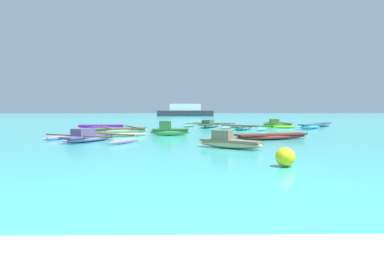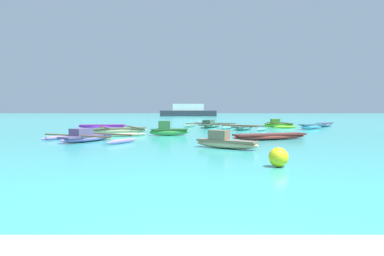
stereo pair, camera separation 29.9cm
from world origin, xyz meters
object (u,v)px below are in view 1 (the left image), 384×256
at_px(moored_boat_0, 169,130).
at_px(moored_boat_10, 210,125).
at_px(moored_boat_9, 89,137).
at_px(mooring_buoy_0, 285,157).
at_px(moored_boat_3, 324,124).
at_px(moored_boat_4, 101,126).
at_px(moored_boat_6, 243,128).
at_px(moored_boat_5, 119,131).
at_px(moored_boat_7, 229,142).
at_px(moored_boat_2, 271,136).
at_px(distant_ferry, 185,111).
at_px(moored_boat_8, 310,126).
at_px(moored_boat_1, 277,124).

distance_m(moored_boat_0, moored_boat_10, 9.04).
distance_m(moored_boat_9, mooring_buoy_0, 9.96).
xyz_separation_m(moored_boat_0, moored_boat_3, (12.78, 10.05, -0.10)).
bearing_deg(moored_boat_10, moored_boat_4, 119.53).
xyz_separation_m(moored_boat_6, mooring_buoy_0, (-1.41, -15.62, 0.09)).
relative_size(moored_boat_4, moored_boat_6, 1.15).
relative_size(moored_boat_0, moored_boat_5, 0.52).
bearing_deg(moored_boat_9, mooring_buoy_0, -106.37).
relative_size(moored_boat_7, mooring_buoy_0, 4.83).
bearing_deg(moored_boat_2, mooring_buoy_0, -120.66).
distance_m(moored_boat_2, moored_boat_7, 4.52).
relative_size(moored_boat_3, moored_boat_7, 1.06).
relative_size(moored_boat_0, moored_boat_2, 0.56).
xyz_separation_m(moored_boat_3, moored_boat_9, (-16.31, -13.55, 0.01)).
distance_m(moored_boat_3, distant_ferry, 45.62).
xyz_separation_m(moored_boat_6, moored_boat_10, (-2.14, 3.44, 0.05)).
distance_m(moored_boat_5, moored_boat_6, 9.01).
relative_size(moored_boat_5, moored_boat_8, 1.79).
xyz_separation_m(moored_boat_1, moored_boat_9, (-12.06, -12.63, -0.01)).
bearing_deg(moored_boat_1, moored_boat_6, -133.35).
xyz_separation_m(moored_boat_9, mooring_buoy_0, (7.10, -6.98, 0.05)).
relative_size(moored_boat_6, distant_ferry, 0.27).
bearing_deg(moored_boat_7, moored_boat_4, 155.76).
bearing_deg(moored_boat_1, moored_boat_2, -107.80).
distance_m(moored_boat_0, moored_boat_8, 12.01).
xyz_separation_m(mooring_buoy_0, distant_ferry, (-3.03, 64.47, 0.81)).
distance_m(moored_boat_8, moored_boat_9, 16.89).
relative_size(moored_boat_3, moored_boat_10, 0.57).
xyz_separation_m(moored_boat_4, distant_ferry, (6.26, 46.46, 0.90)).
bearing_deg(moored_boat_4, moored_boat_9, -85.26).
bearing_deg(distant_ferry, moored_boat_3, -74.44).
distance_m(moored_boat_3, moored_boat_6, 9.21).
distance_m(moored_boat_2, moored_boat_5, 8.95).
xyz_separation_m(moored_boat_2, moored_boat_9, (-8.68, -0.93, 0.04)).
xyz_separation_m(moored_boat_3, moored_boat_8, (-2.52, -3.80, 0.02)).
bearing_deg(moored_boat_5, moored_boat_10, 28.41).
bearing_deg(moored_boat_7, mooring_buoy_0, -42.09).
xyz_separation_m(moored_boat_3, moored_boat_7, (-10.18, -16.34, 0.05)).
distance_m(moored_boat_4, moored_boat_7, 16.13).
xyz_separation_m(moored_boat_2, moored_boat_6, (-0.17, 7.71, -0.01)).
bearing_deg(moored_boat_3, moored_boat_10, 138.41).
distance_m(moored_boat_1, moored_boat_2, 12.18).
distance_m(moored_boat_2, moored_boat_10, 11.39).
height_order(moored_boat_1, moored_boat_5, moored_boat_1).
xyz_separation_m(moored_boat_0, moored_boat_7, (2.60, -6.29, -0.05)).
relative_size(moored_boat_1, moored_boat_10, 0.83).
relative_size(moored_boat_4, moored_boat_8, 1.54).
distance_m(moored_boat_1, moored_boat_5, 14.13).
bearing_deg(moored_boat_8, moored_boat_1, 82.92).
bearing_deg(moored_boat_10, moored_boat_1, -61.98).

